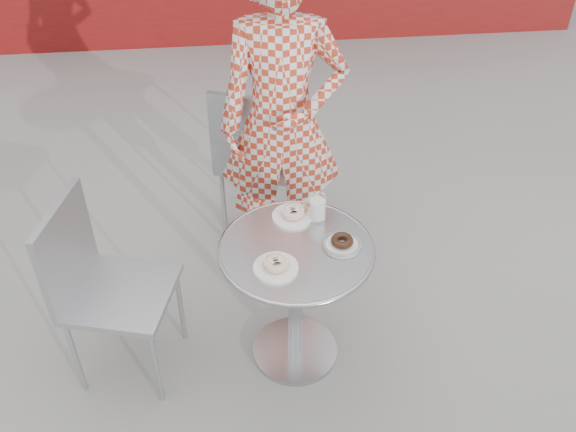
{
  "coord_description": "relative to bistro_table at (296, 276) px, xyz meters",
  "views": [
    {
      "loc": [
        -0.23,
        -1.91,
        2.4
      ],
      "look_at": [
        -0.0,
        0.17,
        0.73
      ],
      "focal_mm": 40.0,
      "sensor_mm": 36.0,
      "label": 1
    }
  ],
  "objects": [
    {
      "name": "bistro_table",
      "position": [
        0.0,
        0.0,
        0.0
      ],
      "size": [
        0.65,
        0.65,
        0.66
      ],
      "rotation": [
        0.0,
        0.0,
        0.19
      ],
      "color": "silver",
      "rests_on": "ground"
    },
    {
      "name": "plate_checker",
      "position": [
        0.19,
        -0.01,
        0.17
      ],
      "size": [
        0.16,
        0.16,
        0.04
      ],
      "rotation": [
        0.0,
        0.0,
        -0.13
      ],
      "color": "white",
      "rests_on": "bistro_table"
    },
    {
      "name": "milk_cup",
      "position": [
        0.11,
        0.18,
        0.22
      ],
      "size": [
        0.07,
        0.07,
        0.12
      ],
      "rotation": [
        0.0,
        0.0,
        -0.34
      ],
      "color": "white",
      "rests_on": "bistro_table"
    },
    {
      "name": "plate_far",
      "position": [
        0.01,
        0.2,
        0.18
      ],
      "size": [
        0.18,
        0.18,
        0.05
      ],
      "rotation": [
        0.0,
        0.0,
        0.12
      ],
      "color": "white",
      "rests_on": "bistro_table"
    },
    {
      "name": "seated_person",
      "position": [
        0.01,
        0.7,
        0.34
      ],
      "size": [
        0.64,
        0.44,
        1.68
      ],
      "primitive_type": "imported",
      "rotation": [
        0.0,
        0.0,
        -0.07
      ],
      "color": "#B5321B",
      "rests_on": "ground"
    },
    {
      "name": "plate_near",
      "position": [
        -0.09,
        -0.11,
        0.18
      ],
      "size": [
        0.18,
        0.18,
        0.05
      ],
      "rotation": [
        0.0,
        0.0,
        0.19
      ],
      "color": "white",
      "rests_on": "bistro_table"
    },
    {
      "name": "chair_left",
      "position": [
        -0.75,
        0.03,
        -0.23
      ],
      "size": [
        0.52,
        0.51,
        0.88
      ],
      "rotation": [
        0.0,
        0.0,
        1.31
      ],
      "color": "#A6A9AD",
      "rests_on": "ground"
    },
    {
      "name": "ground",
      "position": [
        -0.02,
        -0.04,
        -0.5
      ],
      "size": [
        60.0,
        60.0,
        0.0
      ],
      "primitive_type": "plane",
      "color": "gray",
      "rests_on": "ground"
    },
    {
      "name": "chair_far",
      "position": [
        -0.05,
        0.95,
        -0.21
      ],
      "size": [
        0.58,
        0.59,
        0.95
      ],
      "rotation": [
        0.0,
        0.0,
        2.77
      ],
      "color": "#A6A9AD",
      "rests_on": "ground"
    }
  ]
}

